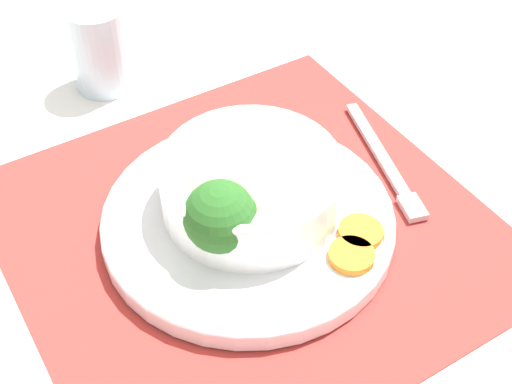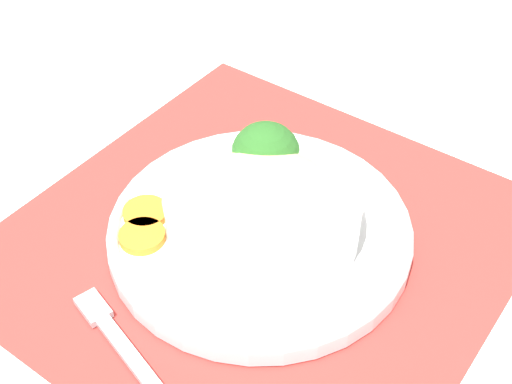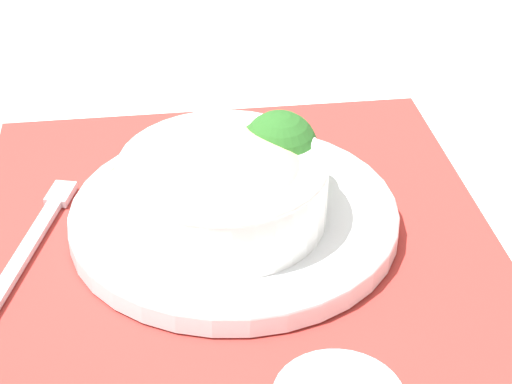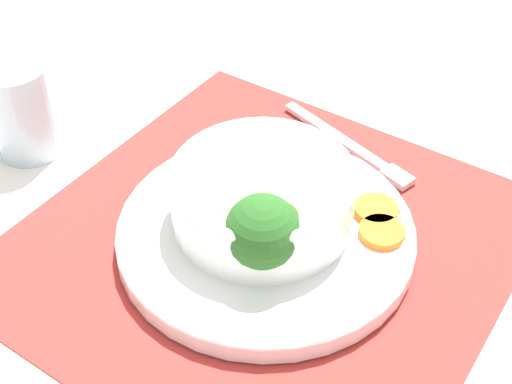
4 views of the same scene
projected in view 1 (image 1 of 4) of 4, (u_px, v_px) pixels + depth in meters
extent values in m
plane|color=white|center=(248.00, 230.00, 0.68)|extent=(4.00, 4.00, 0.00)
cube|color=#B2332D|center=(248.00, 229.00, 0.68)|extent=(0.44, 0.44, 0.00)
cylinder|color=silver|center=(248.00, 221.00, 0.67)|extent=(0.28, 0.28, 0.02)
torus|color=silver|center=(248.00, 216.00, 0.67)|extent=(0.28, 0.28, 0.01)
cylinder|color=white|center=(251.00, 186.00, 0.66)|extent=(0.17, 0.17, 0.05)
torus|color=white|center=(251.00, 165.00, 0.64)|extent=(0.17, 0.17, 0.01)
ellipsoid|color=beige|center=(251.00, 175.00, 0.65)|extent=(0.14, 0.14, 0.06)
cylinder|color=#759E51|center=(222.00, 243.00, 0.63)|extent=(0.03, 0.03, 0.02)
sphere|color=#286023|center=(220.00, 217.00, 0.61)|extent=(0.06, 0.06, 0.06)
sphere|color=#286023|center=(243.00, 211.00, 0.60)|extent=(0.03, 0.03, 0.03)
sphere|color=#286023|center=(200.00, 216.00, 0.60)|extent=(0.03, 0.03, 0.03)
cylinder|color=orange|center=(351.00, 255.00, 0.63)|extent=(0.04, 0.04, 0.01)
cylinder|color=orange|center=(361.00, 232.00, 0.65)|extent=(0.04, 0.04, 0.01)
cylinder|color=silver|center=(100.00, 48.00, 0.81)|extent=(0.07, 0.07, 0.10)
cylinder|color=silver|center=(102.00, 61.00, 0.82)|extent=(0.06, 0.06, 0.06)
cube|color=#B7B7BC|center=(382.00, 157.00, 0.74)|extent=(0.06, 0.18, 0.01)
cube|color=#B7B7BC|center=(412.00, 208.00, 0.69)|extent=(0.03, 0.04, 0.01)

